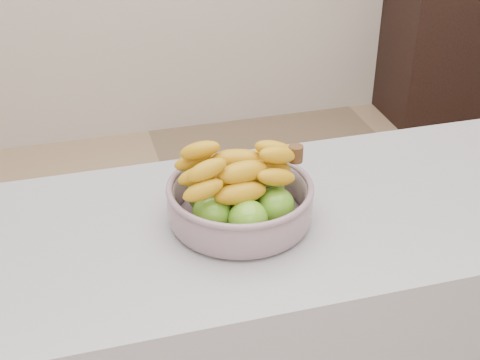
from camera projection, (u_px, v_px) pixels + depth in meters
name	position (u px, v px, depth m)	size (l,w,h in m)	color
cabinet	(441.00, 35.00, 3.74)	(0.54, 0.43, 0.97)	black
fruit_bowl	(240.00, 198.00, 1.39)	(0.31, 0.31, 0.17)	#8F9EAB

